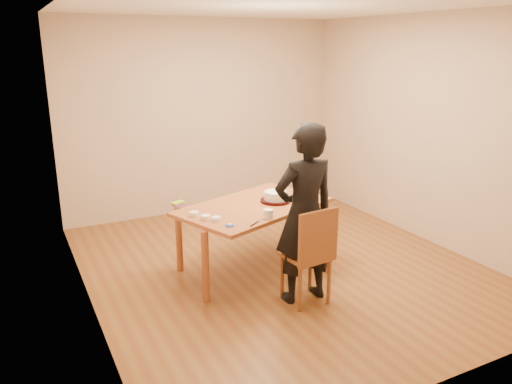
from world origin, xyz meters
name	(u,v)px	position (x,y,z in m)	size (l,w,h in m)	color
room_shell	(267,139)	(0.00, 0.34, 1.35)	(4.00, 4.50, 2.70)	brown
dining_table	(254,207)	(-0.33, 0.00, 0.73)	(1.54, 0.92, 0.04)	brown
dining_chair	(306,256)	(-0.18, -0.78, 0.45)	(0.37, 0.37, 0.04)	brown
cake_plate	(275,201)	(-0.08, -0.01, 0.76)	(0.32, 0.32, 0.02)	#B70C1B
cake	(276,196)	(-0.08, -0.01, 0.81)	(0.24, 0.24, 0.08)	white
frosting_dome	(276,191)	(-0.08, -0.01, 0.86)	(0.23, 0.23, 0.03)	white
frosting_tub	(268,214)	(-0.39, -0.43, 0.79)	(0.10, 0.10, 0.09)	white
frosting_lid	(230,225)	(-0.81, -0.46, 0.75)	(0.09, 0.09, 0.01)	#1834A2
frosting_dollop	(230,224)	(-0.81, -0.46, 0.77)	(0.04, 0.04, 0.02)	white
ramekin_green	(206,217)	(-0.94, -0.20, 0.77)	(0.09, 0.09, 0.04)	white
ramekin_yellow	(194,214)	(-1.00, -0.05, 0.77)	(0.09, 0.09, 0.04)	white
ramekin_multi	(216,219)	(-0.87, -0.28, 0.77)	(0.08, 0.08, 0.04)	white
candy_box_pink	(179,205)	(-1.03, 0.33, 0.76)	(0.12, 0.06, 0.02)	#EA37BA
candy_box_green	(178,203)	(-1.03, 0.33, 0.78)	(0.14, 0.07, 0.02)	#2C961B
spatula	(255,224)	(-0.58, -0.52, 0.75)	(0.15, 0.01, 0.01)	black
person	(304,214)	(-0.18, -0.73, 0.85)	(0.62, 0.41, 1.69)	black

